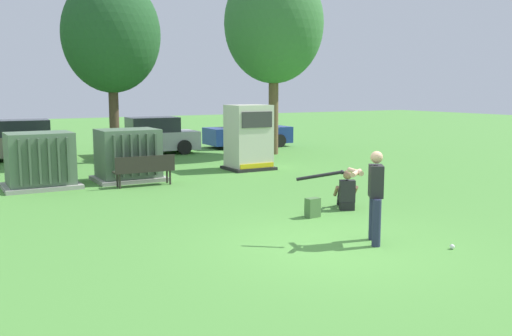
% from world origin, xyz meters
% --- Properties ---
extents(ground_plane, '(96.00, 96.00, 0.00)m').
position_xyz_m(ground_plane, '(0.00, 0.00, 0.00)').
color(ground_plane, '#51933D').
extents(transformer_west, '(2.10, 1.70, 1.62)m').
position_xyz_m(transformer_west, '(-3.70, 9.17, 0.79)').
color(transformer_west, '#9E9B93').
rests_on(transformer_west, ground).
extents(transformer_mid_west, '(2.10, 1.70, 1.62)m').
position_xyz_m(transformer_mid_west, '(-1.06, 9.21, 0.79)').
color(transformer_mid_west, '#9E9B93').
rests_on(transformer_mid_west, ground).
extents(generator_enclosure, '(1.60, 1.40, 2.30)m').
position_xyz_m(generator_enclosure, '(3.42, 9.49, 1.14)').
color(generator_enclosure, '#262626').
rests_on(generator_enclosure, ground).
extents(park_bench, '(1.81, 0.45, 0.92)m').
position_xyz_m(park_bench, '(-0.97, 7.92, 0.54)').
color(park_bench, '#2D2823').
rests_on(park_bench, ground).
extents(batter, '(1.46, 1.14, 1.74)m').
position_xyz_m(batter, '(0.69, -0.18, 0.98)').
color(batter, '#282D4C').
rests_on(batter, ground).
extents(sports_ball, '(0.09, 0.09, 0.09)m').
position_xyz_m(sports_ball, '(1.67, -1.24, 0.04)').
color(sports_ball, white).
rests_on(sports_ball, ground).
extents(seated_spectator, '(0.67, 0.79, 0.96)m').
position_xyz_m(seated_spectator, '(2.19, 2.43, 0.38)').
color(seated_spectator, black).
rests_on(seated_spectator, ground).
extents(backpack, '(0.34, 0.29, 0.44)m').
position_xyz_m(backpack, '(0.97, 2.12, 0.21)').
color(backpack, '#4C723F').
rests_on(backpack, ground).
extents(tree_center_left, '(3.74, 3.74, 7.14)m').
position_xyz_m(tree_center_left, '(-0.15, 13.87, 4.90)').
color(tree_center_left, '#4C3828').
rests_on(tree_center_left, ground).
extents(tree_center_right, '(4.26, 4.26, 8.15)m').
position_xyz_m(tree_center_right, '(6.67, 13.08, 5.59)').
color(tree_center_right, brown).
rests_on(tree_center_right, ground).
extents(parked_car_left_of_center, '(4.33, 2.19, 1.62)m').
position_xyz_m(parked_car_left_of_center, '(-3.33, 16.47, 0.75)').
color(parked_car_left_of_center, gray).
rests_on(parked_car_left_of_center, ground).
extents(parked_car_right_of_center, '(4.29, 2.10, 1.62)m').
position_xyz_m(parked_car_right_of_center, '(1.98, 15.83, 0.75)').
color(parked_car_right_of_center, '#B2B2B7').
rests_on(parked_car_right_of_center, ground).
extents(parked_car_rightmost, '(4.25, 2.02, 1.62)m').
position_xyz_m(parked_car_rightmost, '(7.22, 16.31, 0.75)').
color(parked_car_rightmost, navy).
rests_on(parked_car_rightmost, ground).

